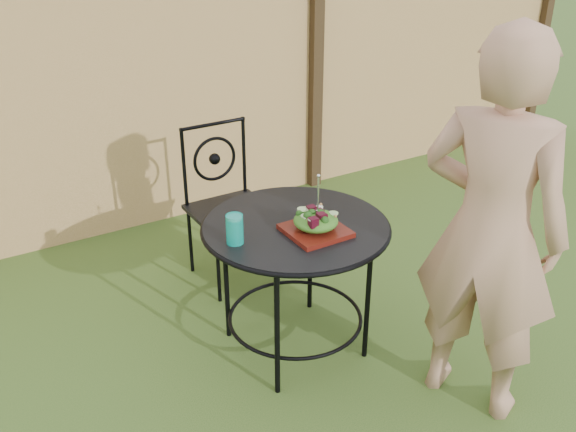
{
  "coord_description": "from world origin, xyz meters",
  "views": [
    {
      "loc": [
        -1.43,
        -1.93,
        2.14
      ],
      "look_at": [
        0.02,
        0.45,
        0.75
      ],
      "focal_mm": 40.0,
      "sensor_mm": 36.0,
      "label": 1
    }
  ],
  "objects_px": {
    "patio_chair": "(227,201)",
    "patio_table": "(296,249)",
    "diner": "(490,231)",
    "salad_plate": "(316,231)"
  },
  "relations": [
    {
      "from": "patio_chair",
      "to": "patio_table",
      "type": "bearing_deg",
      "value": -92.82
    },
    {
      "from": "patio_table",
      "to": "diner",
      "type": "height_order",
      "value": "diner"
    },
    {
      "from": "diner",
      "to": "salad_plate",
      "type": "bearing_deg",
      "value": 13.72
    },
    {
      "from": "patio_table",
      "to": "patio_chair",
      "type": "height_order",
      "value": "patio_chair"
    },
    {
      "from": "patio_chair",
      "to": "diner",
      "type": "relative_size",
      "value": 0.54
    },
    {
      "from": "patio_table",
      "to": "salad_plate",
      "type": "height_order",
      "value": "salad_plate"
    },
    {
      "from": "patio_table",
      "to": "patio_chair",
      "type": "bearing_deg",
      "value": 87.18
    },
    {
      "from": "patio_chair",
      "to": "diner",
      "type": "height_order",
      "value": "diner"
    },
    {
      "from": "diner",
      "to": "salad_plate",
      "type": "relative_size",
      "value": 6.5
    },
    {
      "from": "salad_plate",
      "to": "patio_chair",
      "type": "bearing_deg",
      "value": 89.39
    }
  ]
}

